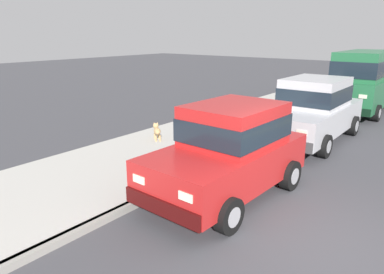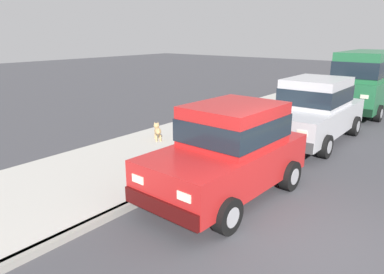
{
  "view_description": "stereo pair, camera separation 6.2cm",
  "coord_description": "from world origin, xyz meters",
  "px_view_note": "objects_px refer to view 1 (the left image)",
  "views": [
    {
      "loc": [
        1.54,
        -5.14,
        3.23
      ],
      "look_at": [
        -3.51,
        1.29,
        0.85
      ],
      "focal_mm": 33.53,
      "sensor_mm": 36.0,
      "label": 1
    },
    {
      "loc": [
        1.59,
        -5.1,
        3.23
      ],
      "look_at": [
        -3.51,
        1.29,
        0.85
      ],
      "focal_mm": 33.53,
      "sensor_mm": 36.0,
      "label": 2
    }
  ],
  "objects_px": {
    "car_silver_sedan": "(313,109)",
    "car_green_van": "(363,79)",
    "dog_tan": "(157,130)",
    "car_red_hatchback": "(230,149)"
  },
  "relations": [
    {
      "from": "car_silver_sedan",
      "to": "car_green_van",
      "type": "distance_m",
      "value": 5.44
    },
    {
      "from": "car_green_van",
      "to": "dog_tan",
      "type": "bearing_deg",
      "value": -112.29
    },
    {
      "from": "car_silver_sedan",
      "to": "dog_tan",
      "type": "distance_m",
      "value": 4.83
    },
    {
      "from": "car_red_hatchback",
      "to": "car_silver_sedan",
      "type": "height_order",
      "value": "car_silver_sedan"
    },
    {
      "from": "car_red_hatchback",
      "to": "car_green_van",
      "type": "distance_m",
      "value": 10.39
    },
    {
      "from": "car_silver_sedan",
      "to": "car_green_van",
      "type": "bearing_deg",
      "value": 88.91
    },
    {
      "from": "car_red_hatchback",
      "to": "car_silver_sedan",
      "type": "distance_m",
      "value": 4.96
    },
    {
      "from": "car_red_hatchback",
      "to": "car_green_van",
      "type": "relative_size",
      "value": 0.79
    },
    {
      "from": "car_silver_sedan",
      "to": "dog_tan",
      "type": "relative_size",
      "value": 7.4
    },
    {
      "from": "car_green_van",
      "to": "dog_tan",
      "type": "relative_size",
      "value": 7.89
    }
  ]
}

